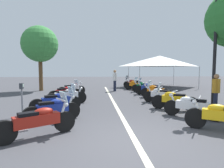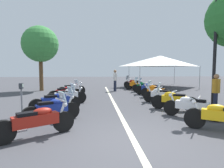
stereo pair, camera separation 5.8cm
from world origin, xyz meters
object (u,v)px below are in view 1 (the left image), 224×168
at_px(motorcycle_left_row_0, 38,121).
at_px(motorcycle_right_row_3, 160,95).
at_px(motorcycle_right_row_8, 133,83).
at_px(event_tent, 160,61).
at_px(street_lamp_twin_globe, 216,26).
at_px(motorcycle_left_row_2, 57,101).
at_px(motorcycle_left_row_5, 72,89).
at_px(motorcycle_left_row_4, 66,92).
at_px(motorcycle_right_row_2, 174,100).
at_px(motorcycle_left_row_1, 54,109).
at_px(bystander_2, 115,79).
at_px(motorcycle_right_row_1, 192,106).
at_px(motorcycle_right_row_5, 149,88).
at_px(motorcycle_right_row_7, 135,85).
at_px(bystander_1, 216,89).
at_px(motorcycle_right_row_4, 155,91).
at_px(motorcycle_left_row_3, 67,96).
at_px(parking_meter, 22,93).
at_px(motorcycle_right_row_6, 143,87).
at_px(roadside_tree_0, 40,44).
at_px(motorcycle_right_row_0, 223,117).

distance_m(motorcycle_left_row_0, motorcycle_right_row_3, 6.78).
bearing_deg(motorcycle_right_row_8, event_tent, -114.53).
bearing_deg(street_lamp_twin_globe, motorcycle_left_row_2, 89.06).
xyz_separation_m(motorcycle_left_row_0, motorcycle_left_row_5, (7.71, 0.07, 0.01)).
distance_m(motorcycle_right_row_3, event_tent, 9.95).
height_order(motorcycle_left_row_4, motorcycle_right_row_2, motorcycle_right_row_2).
bearing_deg(motorcycle_left_row_5, motorcycle_right_row_3, -65.67).
distance_m(motorcycle_left_row_1, bystander_2, 9.25).
xyz_separation_m(motorcycle_right_row_1, motorcycle_right_row_3, (3.05, 0.10, 0.01)).
distance_m(motorcycle_left_row_1, motorcycle_right_row_1, 5.03).
bearing_deg(event_tent, bystander_2, 125.37).
relative_size(motorcycle_left_row_1, motorcycle_left_row_4, 1.02).
height_order(motorcycle_left_row_4, motorcycle_right_row_5, motorcycle_right_row_5).
bearing_deg(motorcycle_right_row_8, motorcycle_right_row_2, 129.58).
xyz_separation_m(motorcycle_right_row_7, event_tent, (2.95, -3.17, 2.19)).
relative_size(motorcycle_right_row_3, bystander_2, 0.92).
distance_m(motorcycle_right_row_5, motorcycle_right_row_7, 3.16).
xyz_separation_m(motorcycle_right_row_3, bystander_1, (-2.00, -1.75, 0.49)).
distance_m(motorcycle_right_row_2, motorcycle_right_row_4, 3.25).
height_order(motorcycle_left_row_3, motorcycle_right_row_4, motorcycle_right_row_4).
bearing_deg(motorcycle_right_row_7, parking_meter, 91.46).
bearing_deg(motorcycle_right_row_8, motorcycle_left_row_2, 100.85).
height_order(motorcycle_right_row_6, bystander_1, bystander_1).
bearing_deg(motorcycle_left_row_1, roadside_tree_0, 78.11).
xyz_separation_m(motorcycle_right_row_1, motorcycle_right_row_4, (4.64, -0.14, 0.01)).
bearing_deg(bystander_1, motorcycle_left_row_2, 40.33).
bearing_deg(street_lamp_twin_globe, bystander_1, 164.53).
distance_m(motorcycle_right_row_0, motorcycle_right_row_4, 6.22).
xyz_separation_m(motorcycle_left_row_1, motorcycle_right_row_5, (6.18, -5.17, 0.01)).
height_order(motorcycle_right_row_7, event_tent, event_tent).
height_order(motorcycle_right_row_3, motorcycle_right_row_4, motorcycle_right_row_3).
distance_m(motorcycle_right_row_1, motorcycle_right_row_4, 4.64).
bearing_deg(motorcycle_right_row_5, motorcycle_right_row_6, -55.82).
bearing_deg(event_tent, motorcycle_right_row_4, 159.09).
height_order(bystander_1, roadside_tree_0, roadside_tree_0).
distance_m(motorcycle_left_row_1, roadside_tree_0, 10.71).
relative_size(motorcycle_left_row_2, motorcycle_right_row_2, 1.11).
relative_size(motorcycle_left_row_0, bystander_1, 1.16).
bearing_deg(motorcycle_right_row_0, motorcycle_right_row_5, -55.57).
distance_m(motorcycle_left_row_4, street_lamp_twin_globe, 8.33).
height_order(motorcycle_left_row_1, motorcycle_right_row_6, motorcycle_left_row_1).
distance_m(motorcycle_left_row_3, motorcycle_left_row_4, 1.37).
bearing_deg(bystander_2, motorcycle_left_row_2, 42.75).
distance_m(motorcycle_left_row_0, event_tent, 16.15).
relative_size(motorcycle_left_row_2, motorcycle_right_row_7, 1.19).
bearing_deg(motorcycle_left_row_0, event_tent, 26.44).
bearing_deg(roadside_tree_0, motorcycle_right_row_2, -135.53).
height_order(motorcycle_left_row_5, bystander_1, bystander_1).
distance_m(motorcycle_left_row_1, motorcycle_left_row_4, 4.51).
relative_size(motorcycle_right_row_6, motorcycle_right_row_8, 0.93).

